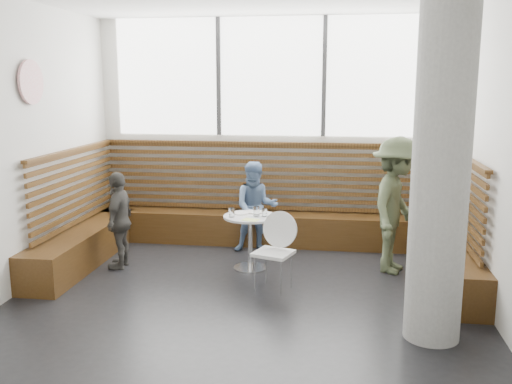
# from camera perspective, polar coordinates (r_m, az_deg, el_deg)

# --- Properties ---
(room) EXTENTS (5.00, 5.00, 3.20)m
(room) POSITION_cam_1_polar(r_m,az_deg,el_deg) (5.79, -1.40, 4.00)
(room) COLOR silver
(room) RESTS_ON ground
(booth) EXTENTS (5.00, 2.50, 1.44)m
(booth) POSITION_cam_1_polar(r_m,az_deg,el_deg) (7.73, 0.81, -3.24)
(booth) COLOR #3B250E
(booth) RESTS_ON ground
(concrete_column) EXTENTS (0.50, 0.50, 3.20)m
(concrete_column) POSITION_cam_1_polar(r_m,az_deg,el_deg) (5.19, 18.03, 2.65)
(concrete_column) COLOR gray
(concrete_column) RESTS_ON ground
(wall_art) EXTENTS (0.03, 0.50, 0.50)m
(wall_art) POSITION_cam_1_polar(r_m,az_deg,el_deg) (6.96, -21.59, 10.18)
(wall_art) COLOR white
(wall_art) RESTS_ON room
(cafe_table) EXTENTS (0.66, 0.66, 0.68)m
(cafe_table) POSITION_cam_1_polar(r_m,az_deg,el_deg) (7.07, -0.57, -3.91)
(cafe_table) COLOR silver
(cafe_table) RESTS_ON ground
(cafe_chair) EXTENTS (0.41, 0.41, 0.87)m
(cafe_chair) POSITION_cam_1_polar(r_m,az_deg,el_deg) (6.43, 1.82, -5.26)
(cafe_chair) COLOR white
(cafe_chair) RESTS_ON ground
(adult_man) EXTENTS (0.93, 1.22, 1.67)m
(adult_man) POSITION_cam_1_polar(r_m,az_deg,el_deg) (7.11, 13.84, -1.30)
(adult_man) COLOR #465035
(adult_man) RESTS_ON ground
(child_back) EXTENTS (0.68, 0.57, 1.25)m
(child_back) POSITION_cam_1_polar(r_m,az_deg,el_deg) (7.77, -0.01, -1.53)
(child_back) COLOR #5D78A1
(child_back) RESTS_ON ground
(child_left) EXTENTS (0.33, 0.72, 1.22)m
(child_left) POSITION_cam_1_polar(r_m,az_deg,el_deg) (7.32, -13.49, -2.75)
(child_left) COLOR #43413D
(child_left) RESTS_ON ground
(plate_near) EXTENTS (0.20, 0.20, 0.01)m
(plate_near) POSITION_cam_1_polar(r_m,az_deg,el_deg) (7.13, -1.58, -2.13)
(plate_near) COLOR white
(plate_near) RESTS_ON cafe_table
(plate_far) EXTENTS (0.22, 0.22, 0.02)m
(plate_far) POSITION_cam_1_polar(r_m,az_deg,el_deg) (7.18, -0.10, -2.02)
(plate_far) COLOR white
(plate_far) RESTS_ON cafe_table
(glass_left) EXTENTS (0.07, 0.07, 0.11)m
(glass_left) POSITION_cam_1_polar(r_m,az_deg,el_deg) (6.95, -2.45, -2.05)
(glass_left) COLOR white
(glass_left) RESTS_ON cafe_table
(glass_mid) EXTENTS (0.08, 0.08, 0.12)m
(glass_mid) POSITION_cam_1_polar(r_m,az_deg,el_deg) (7.00, 0.04, -1.92)
(glass_mid) COLOR white
(glass_mid) RESTS_ON cafe_table
(glass_right) EXTENTS (0.06, 0.06, 0.10)m
(glass_right) POSITION_cam_1_polar(r_m,az_deg,el_deg) (6.98, 0.84, -2.05)
(glass_right) COLOR white
(glass_right) RESTS_ON cafe_table
(menu_card) EXTENTS (0.23, 0.19, 0.00)m
(menu_card) POSITION_cam_1_polar(r_m,az_deg,el_deg) (6.80, -0.55, -2.80)
(menu_card) COLOR #A5C64C
(menu_card) RESTS_ON cafe_table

